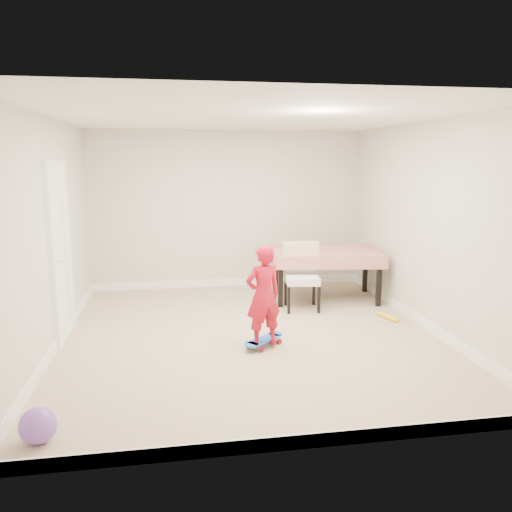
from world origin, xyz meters
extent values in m
plane|color=tan|center=(0.00, 0.00, 0.00)|extent=(5.00, 5.00, 0.00)
cube|color=white|center=(0.00, 0.00, 2.58)|extent=(4.50, 5.00, 0.04)
cube|color=beige|center=(0.00, 2.48, 1.30)|extent=(4.50, 0.04, 2.60)
cube|color=beige|center=(0.00, -2.48, 1.30)|extent=(4.50, 0.04, 2.60)
cube|color=beige|center=(-2.23, 0.00, 1.30)|extent=(0.04, 5.00, 2.60)
cube|color=beige|center=(2.23, 0.00, 1.30)|extent=(0.04, 5.00, 2.60)
cube|color=white|center=(-2.22, 0.30, 1.02)|extent=(0.11, 0.94, 2.11)
cube|color=white|center=(0.00, 2.49, 0.06)|extent=(4.50, 0.02, 0.12)
cube|color=white|center=(0.00, -2.49, 0.06)|extent=(4.50, 0.02, 0.12)
cube|color=white|center=(-2.24, 0.00, 0.06)|extent=(0.02, 5.00, 0.12)
cube|color=white|center=(2.24, 0.00, 0.06)|extent=(0.02, 5.00, 0.12)
imported|color=red|center=(0.08, -0.45, 0.58)|extent=(0.49, 0.39, 1.17)
sphere|color=#8050C1|center=(-1.95, -2.08, 0.14)|extent=(0.28, 0.28, 0.28)
cylinder|color=yellow|center=(1.93, 0.33, 0.03)|extent=(0.18, 0.40, 0.06)
camera|label=1|loc=(-0.88, -5.77, 2.11)|focal=35.00mm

